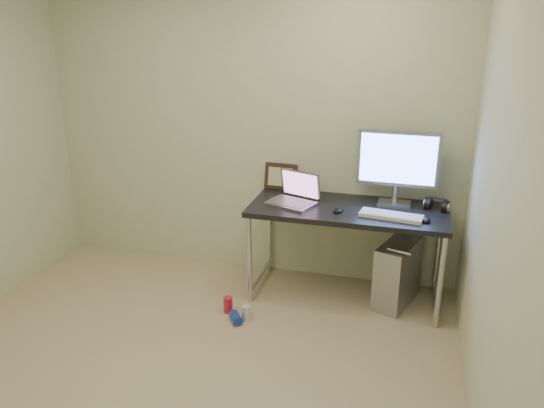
{
  "coord_description": "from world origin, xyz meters",
  "views": [
    {
      "loc": [
        1.33,
        -2.34,
        2.12
      ],
      "look_at": [
        0.39,
        1.08,
        0.85
      ],
      "focal_mm": 35.0,
      "sensor_mm": 36.0,
      "label": 1
    }
  ],
  "objects": [
    {
      "name": "cable_a",
      "position": [
        1.24,
        1.7,
        0.4
      ],
      "size": [
        0.01,
        0.16,
        0.69
      ],
      "primitive_type": "cylinder",
      "rotation": [
        0.21,
        0.0,
        0.0
      ],
      "color": "black",
      "rests_on": "ground"
    },
    {
      "name": "desk",
      "position": [
        0.89,
        1.43,
        0.67
      ],
      "size": [
        1.48,
        0.65,
        0.75
      ],
      "color": "black",
      "rests_on": "ground"
    },
    {
      "name": "headphones",
      "position": [
        1.53,
        1.55,
        0.78
      ],
      "size": [
        0.2,
        0.11,
        0.12
      ],
      "rotation": [
        0.0,
        0.0,
        -0.29
      ],
      "color": "black",
      "rests_on": "desk"
    },
    {
      "name": "can_blue",
      "position": [
        0.18,
        0.82,
        0.04
      ],
      "size": [
        0.13,
        0.15,
        0.07
      ],
      "primitive_type": "cylinder",
      "rotation": [
        1.57,
        0.0,
        0.62
      ],
      "color": "#1B32A9",
      "rests_on": "ground"
    },
    {
      "name": "wall_back",
      "position": [
        0.0,
        1.75,
        1.25
      ],
      "size": [
        3.5,
        0.02,
        2.5
      ],
      "primitive_type": "cube",
      "color": "beige",
      "rests_on": "ground"
    },
    {
      "name": "can_white",
      "position": [
        0.25,
        0.87,
        0.06
      ],
      "size": [
        0.07,
        0.07,
        0.12
      ],
      "primitive_type": "cylinder",
      "rotation": [
        0.0,
        0.0,
        0.09
      ],
      "color": "silver",
      "rests_on": "ground"
    },
    {
      "name": "laptop",
      "position": [
        0.47,
        1.42,
        0.81
      ],
      "size": [
        0.42,
        0.38,
        0.24
      ],
      "rotation": [
        0.0,
        0.0,
        -0.34
      ],
      "color": "#A5A5AB",
      "rests_on": "desk"
    },
    {
      "name": "keyboard",
      "position": [
        1.21,
        1.3,
        0.76
      ],
      "size": [
        0.46,
        0.2,
        0.03
      ],
      "primitive_type": "cube",
      "rotation": [
        0.0,
        0.0,
        -0.14
      ],
      "color": "silver",
      "rests_on": "desk"
    },
    {
      "name": "tower_computer",
      "position": [
        1.29,
        1.43,
        0.25
      ],
      "size": [
        0.36,
        0.52,
        0.53
      ],
      "rotation": [
        0.0,
        0.0,
        -0.33
      ],
      "color": "#B2B2B6",
      "rests_on": "ground"
    },
    {
      "name": "monitor",
      "position": [
        1.22,
        1.59,
        1.08
      ],
      "size": [
        0.61,
        0.18,
        0.57
      ],
      "rotation": [
        0.0,
        0.0,
        -0.02
      ],
      "color": "#A5A5AB",
      "rests_on": "desk"
    },
    {
      "name": "wall_right",
      "position": [
        1.75,
        0.0,
        1.25
      ],
      "size": [
        0.02,
        3.5,
        2.5
      ],
      "primitive_type": "cube",
      "color": "beige",
      "rests_on": "ground"
    },
    {
      "name": "floor",
      "position": [
        0.0,
        0.0,
        0.0
      ],
      "size": [
        3.5,
        3.5,
        0.0
      ],
      "primitive_type": "plane",
      "color": "tan",
      "rests_on": "ground"
    },
    {
      "name": "mouse_right",
      "position": [
        1.45,
        1.29,
        0.77
      ],
      "size": [
        0.09,
        0.12,
        0.04
      ],
      "primitive_type": "ellipsoid",
      "rotation": [
        0.0,
        0.0,
        0.27
      ],
      "color": "black",
      "rests_on": "desk"
    },
    {
      "name": "can_red",
      "position": [
        0.08,
        0.94,
        0.06
      ],
      "size": [
        0.09,
        0.09,
        0.13
      ],
      "primitive_type": "cylinder",
      "rotation": [
        0.0,
        0.0,
        -0.37
      ],
      "color": "red",
      "rests_on": "ground"
    },
    {
      "name": "mouse_left",
      "position": [
        0.83,
        1.31,
        0.77
      ],
      "size": [
        0.09,
        0.12,
        0.04
      ],
      "primitive_type": "ellipsoid",
      "rotation": [
        0.0,
        0.0,
        -0.25
      ],
      "color": "black",
      "rests_on": "desk"
    },
    {
      "name": "cable_b",
      "position": [
        1.33,
        1.68,
        0.38
      ],
      "size": [
        0.02,
        0.11,
        0.71
      ],
      "primitive_type": "cylinder",
      "rotation": [
        0.14,
        0.0,
        0.09
      ],
      "color": "black",
      "rests_on": "ground"
    },
    {
      "name": "webcam",
      "position": [
        0.52,
        1.66,
        0.84
      ],
      "size": [
        0.05,
        0.04,
        0.12
      ],
      "rotation": [
        0.0,
        0.0,
        -0.33
      ],
      "color": "silver",
      "rests_on": "desk"
    },
    {
      "name": "picture_frame",
      "position": [
        0.28,
        1.73,
        0.86
      ],
      "size": [
        0.28,
        0.09,
        0.22
      ],
      "primitive_type": "cube",
      "rotation": [
        -0.21,
        0.0,
        -0.06
      ],
      "color": "black",
      "rests_on": "desk"
    }
  ]
}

